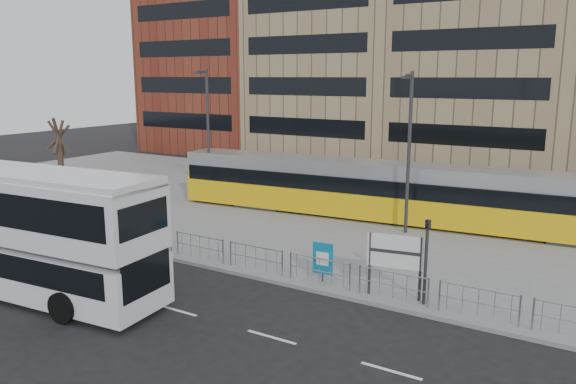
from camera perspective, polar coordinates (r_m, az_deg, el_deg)
The scene contains 16 objects.
ground at distance 24.65m, azimuth -8.39°, elevation -7.64°, with size 120.00×120.00×0.00m, color black.
plaza at distance 34.31m, azimuth 4.48°, elevation -1.87°, with size 64.00×24.00×0.15m, color slate.
kerb at distance 24.66m, azimuth -8.32°, elevation -7.45°, with size 64.00×0.25×0.17m, color gray.
building_row at distance 53.98m, azimuth 17.50°, elevation 16.30°, with size 70.40×18.40×31.20m.
pedestrian_barrier at distance 23.55m, azimuth -3.91°, elevation -5.95°, with size 32.07×0.07×1.10m.
road_markings at distance 21.26m, azimuth -13.27°, elevation -11.04°, with size 62.00×0.12×0.01m, color white.
double_decker_bus at distance 23.31m, azimuth -25.47°, elevation -3.21°, with size 12.09×3.77×4.76m.
tram at distance 31.63m, azimuth 11.70°, elevation -0.10°, with size 27.55×4.98×3.23m.
station_sign at distance 20.78m, azimuth 10.82°, elevation -6.26°, with size 2.03×0.43×2.35m.
ad_panel at distance 22.17m, azimuth 3.55°, elevation -6.81°, with size 0.85×0.13×1.59m.
pedestrian at distance 33.59m, azimuth -16.68°, elevation -0.85°, with size 0.69×0.45×1.88m, color black.
traffic_light_west at distance 29.80m, azimuth -17.67°, elevation -0.44°, with size 0.23×0.25×3.10m.
traffic_light_east at distance 20.28m, azimuth 13.88°, elevation -5.82°, with size 0.22×0.24×3.10m.
lamp_post_west at distance 35.40m, azimuth -8.17°, elevation 6.13°, with size 0.45×1.04×8.43m.
lamp_post_east at distance 28.89m, azimuth 12.17°, elevation 4.51°, with size 0.45×1.04×8.20m.
bare_tree at distance 44.33m, azimuth -22.43°, elevation 7.16°, with size 4.54×4.54×7.19m.
Camera 1 is at (15.00, -17.79, 8.12)m, focal length 35.00 mm.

